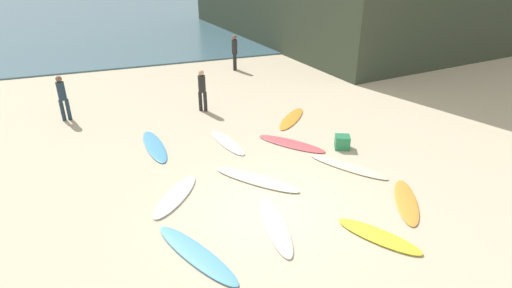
% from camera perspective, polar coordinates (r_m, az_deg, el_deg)
% --- Properties ---
extents(ground_plane, '(120.00, 120.00, 0.00)m').
position_cam_1_polar(ground_plane, '(10.22, 1.87, -9.07)').
color(ground_plane, beige).
extents(ocean_water, '(120.00, 40.00, 0.08)m').
position_cam_1_polar(ocean_water, '(42.60, -16.82, 17.17)').
color(ocean_water, '#426675').
rests_on(ocean_water, ground_plane).
extents(surfboard_0, '(1.54, 2.07, 0.07)m').
position_cam_1_polar(surfboard_0, '(11.10, 20.22, -7.54)').
color(surfboard_0, orange).
rests_on(surfboard_0, ground_plane).
extents(surfboard_1, '(1.54, 2.56, 0.08)m').
position_cam_1_polar(surfboard_1, '(8.96, -8.33, -14.94)').
color(surfboard_1, '#54A2DD').
rests_on(surfboard_1, ground_plane).
extents(surfboard_2, '(2.08, 2.32, 0.09)m').
position_cam_1_polar(surfboard_2, '(11.31, 0.06, -4.99)').
color(surfboard_2, silver).
rests_on(surfboard_2, ground_plane).
extents(surfboard_3, '(0.87, 2.18, 0.06)m').
position_cam_1_polar(surfboard_3, '(13.43, -4.01, 0.21)').
color(surfboard_3, white).
rests_on(surfboard_3, ground_plane).
extents(surfboard_4, '(1.93, 2.25, 0.06)m').
position_cam_1_polar(surfboard_4, '(13.37, 4.92, 0.05)').
color(surfboard_4, '#DE565D').
rests_on(surfboard_4, ground_plane).
extents(surfboard_5, '(1.71, 2.00, 0.08)m').
position_cam_1_polar(surfboard_5, '(10.82, -11.17, -7.14)').
color(surfboard_5, white).
rests_on(surfboard_5, ground_plane).
extents(surfboard_6, '(1.47, 1.96, 0.09)m').
position_cam_1_polar(surfboard_6, '(9.71, 16.72, -12.18)').
color(surfboard_6, yellow).
rests_on(surfboard_6, ground_plane).
extents(surfboard_7, '(1.73, 2.33, 0.08)m').
position_cam_1_polar(surfboard_7, '(12.26, 12.66, -3.06)').
color(surfboard_7, '#F6EDC2').
rests_on(surfboard_7, ground_plane).
extents(surfboard_8, '(1.95, 2.05, 0.06)m').
position_cam_1_polar(surfboard_8, '(15.32, 4.97, 3.55)').
color(surfboard_8, gold).
rests_on(surfboard_8, ground_plane).
extents(surfboard_9, '(0.73, 2.55, 0.07)m').
position_cam_1_polar(surfboard_9, '(13.56, -13.96, -0.28)').
color(surfboard_9, '#4C9FE0').
rests_on(surfboard_9, ground_plane).
extents(surfboard_10, '(0.86, 2.39, 0.07)m').
position_cam_1_polar(surfboard_10, '(9.65, 2.77, -11.24)').
color(surfboard_10, silver).
rests_on(surfboard_10, ground_plane).
extents(beachgoer_near, '(0.34, 0.30, 1.69)m').
position_cam_1_polar(beachgoer_near, '(16.46, -25.39, 6.06)').
color(beachgoer_near, '#1E3342').
rests_on(beachgoer_near, ground_plane).
extents(beachgoer_mid, '(0.39, 0.39, 1.64)m').
position_cam_1_polar(beachgoer_mid, '(15.92, -7.52, 7.65)').
color(beachgoer_mid, black).
rests_on(beachgoer_mid, ground_plane).
extents(beachgoer_far, '(0.38, 0.38, 1.78)m').
position_cam_1_polar(beachgoer_far, '(21.40, -3.00, 12.87)').
color(beachgoer_far, black).
rests_on(beachgoer_far, ground_plane).
extents(beach_cooler, '(0.59, 0.58, 0.43)m').
position_cam_1_polar(beach_cooler, '(13.29, 11.94, 0.26)').
color(beach_cooler, '#287F51').
rests_on(beach_cooler, ground_plane).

